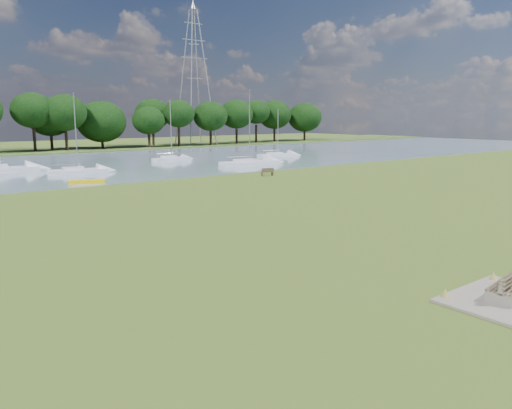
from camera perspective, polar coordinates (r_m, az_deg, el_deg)
ground at (r=27.74m, az=-0.27°, el=-2.77°), size 220.00×220.00×0.00m
river at (r=65.79m, az=-23.36°, el=3.90°), size 220.00×40.00×0.10m
concrete_pad at (r=19.15m, az=26.77°, el=-9.72°), size 4.20×3.20×0.10m
bench_pair at (r=19.02m, az=26.87°, el=-8.55°), size 1.77×1.19×0.89m
riverbank_bench at (r=51.94m, az=1.30°, el=3.74°), size 1.41×0.75×0.83m
kayak at (r=48.40m, az=-18.77°, el=2.49°), size 3.24×1.89×0.32m
pylon at (r=107.51m, az=-7.09°, el=16.45°), size 6.33×4.44×29.00m
tree_line at (r=91.12m, az=-27.18°, el=9.02°), size 145.10×8.52×10.31m
sailboat_1 at (r=69.11m, az=-9.66°, el=5.29°), size 5.50×1.84×8.22m
sailboat_3 at (r=56.97m, az=-19.74°, el=3.79°), size 6.30×2.71×8.52m
sailboat_4 at (r=62.53m, az=-0.81°, el=4.93°), size 7.82×3.36×9.32m
sailboat_7 at (r=75.21m, az=2.45°, el=5.76°), size 6.43×2.86×7.10m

